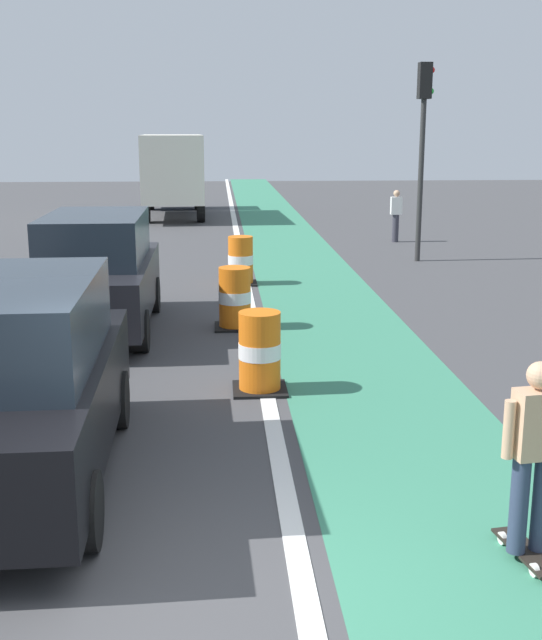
# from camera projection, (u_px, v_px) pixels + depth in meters

# --- Properties ---
(ground_plane) EXTENTS (100.00, 100.00, 0.00)m
(ground_plane) POSITION_uv_depth(u_px,v_px,m) (185.00, 605.00, 5.96)
(ground_plane) COLOR #424244
(bike_lane_strip) EXTENTS (2.50, 80.00, 0.01)m
(bike_lane_strip) POSITION_uv_depth(u_px,v_px,m) (315.00, 289.00, 17.76)
(bike_lane_strip) COLOR #387F60
(bike_lane_strip) RESTS_ON ground
(lane_divider_stripe) EXTENTS (0.20, 80.00, 0.01)m
(lane_divider_stripe) POSITION_uv_depth(u_px,v_px,m) (247.00, 290.00, 17.66)
(lane_divider_stripe) COLOR silver
(lane_divider_stripe) RESTS_ON ground
(skateboarder_on_lane) EXTENTS (0.56, 0.82, 1.69)m
(skateboarder_on_lane) POSITION_uv_depth(u_px,v_px,m) (534.00, 455.00, 6.39)
(skateboarder_on_lane) COLOR black
(skateboarder_on_lane) RESTS_ON ground
(parked_suv_nearest) EXTENTS (2.01, 4.65, 2.04)m
(parked_suv_nearest) POSITION_uv_depth(u_px,v_px,m) (13.00, 382.00, 7.83)
(parked_suv_nearest) COLOR black
(parked_suv_nearest) RESTS_ON ground
(parked_suv_second) EXTENTS (1.96, 4.62, 2.04)m
(parked_suv_second) POSITION_uv_depth(u_px,v_px,m) (97.00, 273.00, 13.83)
(parked_suv_second) COLOR black
(parked_suv_second) RESTS_ON ground
(traffic_barrel_front) EXTENTS (0.73, 0.73, 1.09)m
(traffic_barrel_front) POSITION_uv_depth(u_px,v_px,m) (260.00, 353.00, 10.73)
(traffic_barrel_front) COLOR orange
(traffic_barrel_front) RESTS_ON ground
(traffic_barrel_mid) EXTENTS (0.73, 0.73, 1.09)m
(traffic_barrel_mid) POSITION_uv_depth(u_px,v_px,m) (235.00, 299.00, 14.16)
(traffic_barrel_mid) COLOR orange
(traffic_barrel_mid) RESTS_ON ground
(traffic_barrel_back) EXTENTS (0.73, 0.73, 1.09)m
(traffic_barrel_back) POSITION_uv_depth(u_px,v_px,m) (241.00, 261.00, 18.20)
(traffic_barrel_back) COLOR orange
(traffic_barrel_back) RESTS_ON ground
(delivery_truck_down_block) EXTENTS (2.65, 7.70, 3.23)m
(delivery_truck_down_block) POSITION_uv_depth(u_px,v_px,m) (173.00, 170.00, 32.18)
(delivery_truck_down_block) COLOR silver
(delivery_truck_down_block) RESTS_ON ground
(traffic_light_corner) EXTENTS (0.41, 0.32, 5.10)m
(traffic_light_corner) POSITION_uv_depth(u_px,v_px,m) (423.00, 127.00, 20.73)
(traffic_light_corner) COLOR #2D2D2D
(traffic_light_corner) RESTS_ON ground
(pedestrian_crossing) EXTENTS (0.34, 0.20, 1.61)m
(pedestrian_crossing) POSITION_uv_depth(u_px,v_px,m) (396.00, 214.00, 24.97)
(pedestrian_crossing) COLOR #33333D
(pedestrian_crossing) RESTS_ON ground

